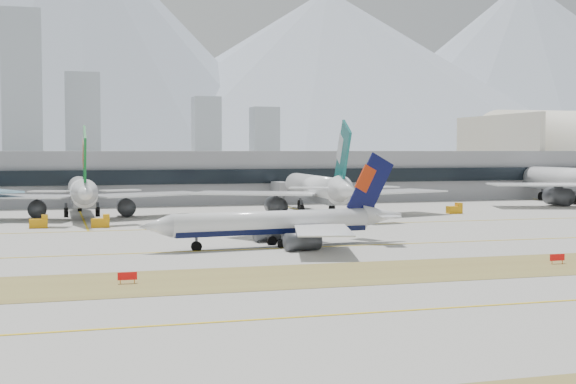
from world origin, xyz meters
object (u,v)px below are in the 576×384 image
object	(u,v)px
widebody_cathay	(318,190)
terminal	(210,176)
taxiing_airliner	(281,223)
widebody_eva	(82,193)

from	to	relation	value
widebody_cathay	terminal	distance (m)	61.46
taxiing_airliner	widebody_cathay	bearing A→B (deg)	-120.43
widebody_eva	terminal	size ratio (longest dim) A/B	0.21
taxiing_airliner	terminal	xyz separation A→B (m)	(10.81, 117.30, 3.87)
taxiing_airliner	widebody_eva	bearing A→B (deg)	-73.52
taxiing_airliner	terminal	distance (m)	117.86
terminal	taxiing_airliner	bearing A→B (deg)	-95.27
widebody_eva	widebody_cathay	distance (m)	54.54
widebody_eva	terminal	bearing A→B (deg)	-37.64
widebody_eva	widebody_cathay	bearing A→B (deg)	-99.32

